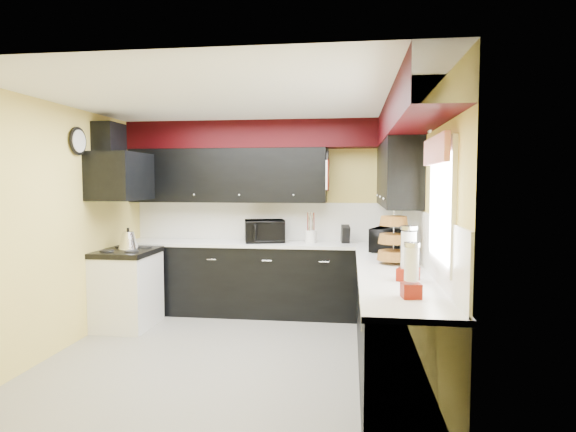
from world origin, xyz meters
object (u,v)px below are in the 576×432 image
object	(u,v)px
toaster_oven	(265,231)
utensil_crock	(311,237)
microwave	(389,240)
kettle	(128,240)
knife_block	(345,234)

from	to	relation	value
toaster_oven	utensil_crock	xyz separation A→B (m)	(0.59, 0.01, -0.06)
microwave	utensil_crock	size ratio (longest dim) A/B	3.02
microwave	kettle	distance (m)	3.05
toaster_oven	kettle	world-z (taller)	toaster_oven
knife_block	kettle	world-z (taller)	knife_block
toaster_oven	kettle	size ratio (longest dim) A/B	2.16
toaster_oven	knife_block	world-z (taller)	toaster_oven
toaster_oven	microwave	xyz separation A→B (m)	(1.53, -0.63, -0.01)
utensil_crock	knife_block	xyz separation A→B (m)	(0.44, 0.03, 0.03)
knife_block	utensil_crock	bearing A→B (deg)	175.12
kettle	microwave	bearing A→B (deg)	1.09
microwave	kettle	bearing A→B (deg)	111.29
knife_block	kettle	xyz separation A→B (m)	(-2.56, -0.73, -0.03)
toaster_oven	utensil_crock	size ratio (longest dim) A/B	3.13
toaster_oven	knife_block	distance (m)	1.03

